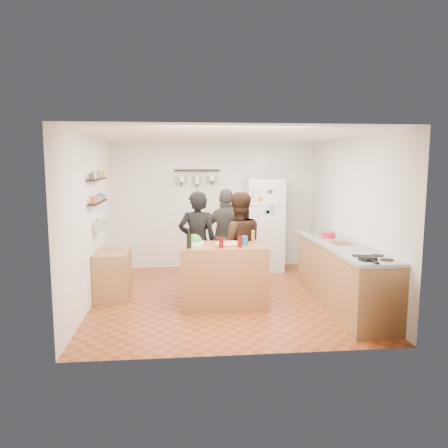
{
  "coord_description": "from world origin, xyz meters",
  "views": [
    {
      "loc": [
        -0.65,
        -6.61,
        2.09
      ],
      "look_at": [
        0.0,
        0.1,
        1.15
      ],
      "focal_mm": 35.0,
      "sensor_mm": 36.0,
      "label": 1
    }
  ],
  "objects": [
    {
      "name": "spice_shelf_upper",
      "position": [
        -1.93,
        0.2,
        1.85
      ],
      "size": [
        0.12,
        1.0,
        0.02
      ],
      "primitive_type": "cube",
      "color": "black",
      "rests_on": "left_wall"
    },
    {
      "name": "wine_bottle",
      "position": [
        -0.56,
        -0.6,
        1.01
      ],
      "size": [
        0.07,
        0.07,
        0.21
      ],
      "primitive_type": "cylinder",
      "color": "black",
      "rests_on": "prep_island"
    },
    {
      "name": "wine_glass_near",
      "position": [
        -0.11,
        -0.62,
        0.99
      ],
      "size": [
        0.06,
        0.06,
        0.16
      ],
      "primitive_type": "cylinder",
      "color": "#5A070D",
      "rests_on": "prep_island"
    },
    {
      "name": "side_table",
      "position": [
        -1.74,
        0.19,
        0.36
      ],
      "size": [
        0.5,
        0.8,
        0.73
      ],
      "primitive_type": "cube",
      "color": "#A37944",
      "rests_on": "floor"
    },
    {
      "name": "skillet",
      "position": [
        1.6,
        -1.59,
        0.94
      ],
      "size": [
        0.23,
        0.23,
        0.04
      ],
      "primitive_type": "cylinder",
      "color": "black",
      "rests_on": "stove_top"
    },
    {
      "name": "pot_rack",
      "position": [
        -0.35,
        2.0,
        1.95
      ],
      "size": [
        0.9,
        0.04,
        0.04
      ],
      "primitive_type": "cube",
      "color": "black",
      "rests_on": "back_wall"
    },
    {
      "name": "cutting_board",
      "position": [
        1.7,
        -0.46,
        0.91
      ],
      "size": [
        0.3,
        0.4,
        0.02
      ],
      "primitive_type": "cube",
      "color": "brown",
      "rests_on": "counter_run"
    },
    {
      "name": "wine_glass_far",
      "position": [
        0.16,
        -0.58,
        0.99
      ],
      "size": [
        0.06,
        0.06,
        0.16
      ],
      "primitive_type": "cylinder",
      "color": "#590807",
      "rests_on": "prep_island"
    },
    {
      "name": "pizza",
      "position": [
        0.02,
        -0.4,
        0.94
      ],
      "size": [
        0.34,
        0.34,
        0.02
      ],
      "primitive_type": "cylinder",
      "color": "beige",
      "rests_on": "pizza_board"
    },
    {
      "name": "sink",
      "position": [
        1.7,
        0.3,
        0.92
      ],
      "size": [
        0.5,
        0.8,
        0.03
      ],
      "primitive_type": "cube",
      "color": "silver",
      "rests_on": "counter_run"
    },
    {
      "name": "pepper_mill",
      "position": [
        0.39,
        -0.33,
        0.99
      ],
      "size": [
        0.05,
        0.05,
        0.16
      ],
      "primitive_type": "cylinder",
      "color": "olive",
      "rests_on": "prep_island"
    },
    {
      "name": "pizza_board",
      "position": [
        0.02,
        -0.4,
        0.92
      ],
      "size": [
        0.42,
        0.34,
        0.02
      ],
      "primitive_type": "cube",
      "color": "brown",
      "rests_on": "prep_island"
    },
    {
      "name": "person_back",
      "position": [
        0.1,
        0.67,
        0.83
      ],
      "size": [
        1.05,
        0.65,
        1.66
      ],
      "primitive_type": "imported",
      "rotation": [
        0.0,
        0.0,
        2.87
      ],
      "color": "#33302D",
      "rests_on": "floor"
    },
    {
      "name": "prep_island",
      "position": [
        -0.06,
        -0.38,
        0.46
      ],
      "size": [
        1.25,
        0.72,
        0.91
      ],
      "primitive_type": "cube",
      "color": "brown",
      "rests_on": "floor"
    },
    {
      "name": "salt_canister",
      "position": [
        0.24,
        -0.5,
        0.98
      ],
      "size": [
        0.09,
        0.09,
        0.15
      ],
      "primitive_type": "cylinder",
      "color": "#1A4D91",
      "rests_on": "prep_island"
    },
    {
      "name": "salad_bowl",
      "position": [
        -0.48,
        -0.33,
        0.94
      ],
      "size": [
        0.28,
        0.28,
        0.06
      ],
      "primitive_type": "cylinder",
      "color": "white",
      "rests_on": "prep_island"
    },
    {
      "name": "produce_basket",
      "position": [
        -1.9,
        0.2,
        1.15
      ],
      "size": [
        0.18,
        0.35,
        0.14
      ],
      "primitive_type": "cube",
      "color": "silver",
      "rests_on": "left_wall"
    },
    {
      "name": "counter_run",
      "position": [
        1.7,
        -0.55,
        0.45
      ],
      "size": [
        0.63,
        2.63,
        0.9
      ],
      "primitive_type": "cube",
      "color": "#9E7042",
      "rests_on": "floor"
    },
    {
      "name": "stove_top",
      "position": [
        1.7,
        -1.5,
        0.91
      ],
      "size": [
        0.6,
        0.62,
        0.02
      ],
      "primitive_type": "cube",
      "color": "white",
      "rests_on": "counter_run"
    },
    {
      "name": "spice_shelf_lower",
      "position": [
        -1.93,
        0.2,
        1.5
      ],
      "size": [
        0.12,
        1.0,
        0.02
      ],
      "primitive_type": "cube",
      "color": "black",
      "rests_on": "left_wall"
    },
    {
      "name": "fridge",
      "position": [
        0.95,
        1.75,
        0.9
      ],
      "size": [
        0.7,
        0.68,
        1.8
      ],
      "primitive_type": "cube",
      "color": "white",
      "rests_on": "floor"
    },
    {
      "name": "room_shell",
      "position": [
        0.0,
        0.39,
        1.25
      ],
      "size": [
        4.2,
        4.2,
        4.2
      ],
      "color": "brown",
      "rests_on": "ground"
    },
    {
      "name": "person_left",
      "position": [
        -0.41,
        0.25,
        0.83
      ],
      "size": [
        0.62,
        0.42,
        1.66
      ],
      "primitive_type": "imported",
      "rotation": [
        0.0,
        0.0,
        3.11
      ],
      "color": "black",
      "rests_on": "floor"
    },
    {
      "name": "wall_clock",
      "position": [
        0.95,
        2.08,
        2.15
      ],
      "size": [
        0.3,
        0.03,
        0.3
      ],
      "primitive_type": "cylinder",
      "rotation": [
        1.57,
        0.0,
        0.0
      ],
      "color": "silver",
      "rests_on": "back_wall"
    },
    {
      "name": "red_bowl",
      "position": [
        1.65,
        -0.0,
        0.97
      ],
      "size": [
        0.22,
        0.22,
        0.09
      ],
      "primitive_type": "cylinder",
      "color": "#B5142D",
      "rests_on": "counter_run"
    },
    {
      "name": "person_center",
      "position": [
        0.23,
        0.08,
        0.82
      ],
      "size": [
        0.8,
        0.62,
        1.65
      ],
      "primitive_type": "imported",
      "rotation": [
        0.0,
        0.0,
        3.14
      ],
      "color": "black",
      "rests_on": "floor"
    }
  ]
}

